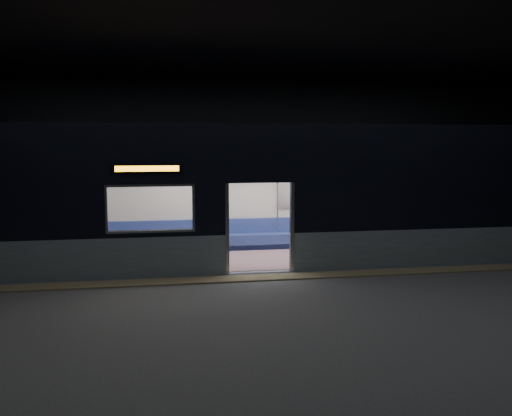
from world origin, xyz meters
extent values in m
cube|color=#47494C|center=(0.00, 0.00, -0.01)|extent=(24.00, 14.00, 0.01)
cube|color=black|center=(0.00, 0.00, 4.98)|extent=(24.00, 14.00, 0.04)
cube|color=black|center=(0.00, 6.98, 2.50)|extent=(24.00, 0.04, 5.00)
cube|color=black|center=(0.00, -6.98, 2.50)|extent=(24.00, 0.04, 5.00)
cube|color=#8C7F59|center=(0.00, 0.55, 0.01)|extent=(22.80, 0.50, 0.03)
cube|color=#86969F|center=(-4.85, 1.06, 0.45)|extent=(8.30, 0.12, 0.90)
cube|color=#86969F|center=(4.85, 1.06, 0.45)|extent=(8.30, 0.12, 0.90)
cube|color=black|center=(-4.85, 1.06, 2.05)|extent=(8.30, 0.12, 2.30)
cube|color=black|center=(4.85, 1.06, 2.05)|extent=(8.30, 0.12, 2.30)
cube|color=black|center=(0.00, 1.06, 2.62)|extent=(1.40, 0.12, 1.15)
cube|color=#B7BABC|center=(-0.74, 1.06, 1.02)|extent=(0.08, 0.14, 2.05)
cube|color=#B7BABC|center=(0.74, 1.06, 1.02)|extent=(0.08, 0.14, 2.05)
cube|color=black|center=(-2.45, 0.98, 2.39)|extent=(1.50, 0.04, 0.18)
cube|color=#FE9809|center=(-2.45, 0.97, 2.39)|extent=(1.34, 0.03, 0.12)
cube|color=silver|center=(0.00, 3.94, 1.60)|extent=(18.00, 0.12, 3.20)
cube|color=black|center=(0.00, 2.50, 3.28)|extent=(18.00, 3.00, 0.15)
cube|color=#7F5C5E|center=(0.00, 2.50, 0.02)|extent=(17.76, 2.76, 0.04)
cube|color=silver|center=(0.00, 2.50, 2.35)|extent=(17.76, 2.76, 0.10)
cube|color=navy|center=(0.00, 3.62, 0.24)|extent=(11.00, 0.48, 0.41)
cube|color=navy|center=(0.00, 3.81, 0.65)|extent=(11.00, 0.10, 0.40)
cube|color=#715255|center=(-3.30, 1.41, 0.24)|extent=(4.40, 0.48, 0.41)
cube|color=#715255|center=(3.30, 1.41, 0.24)|extent=(4.40, 0.48, 0.41)
cylinder|color=silver|center=(-0.95, 1.37, 1.17)|extent=(0.04, 0.04, 2.26)
cylinder|color=silver|center=(-0.95, 3.63, 1.17)|extent=(0.04, 0.04, 2.26)
cylinder|color=silver|center=(0.95, 1.37, 1.17)|extent=(0.04, 0.04, 2.26)
cylinder|color=silver|center=(0.95, 3.63, 1.17)|extent=(0.04, 0.04, 2.26)
cylinder|color=silver|center=(0.00, 3.58, 1.95)|extent=(11.00, 0.03, 0.03)
cube|color=black|center=(3.80, 3.41, 0.52)|extent=(0.16, 0.44, 0.15)
cube|color=black|center=(4.00, 3.41, 0.52)|extent=(0.16, 0.44, 0.15)
cylinder|color=black|center=(3.80, 3.21, 0.26)|extent=(0.10, 0.10, 0.43)
cylinder|color=black|center=(4.00, 3.21, 0.26)|extent=(0.10, 0.10, 0.43)
cube|color=pink|center=(3.90, 3.59, 0.54)|extent=(0.37, 0.20, 0.19)
cylinder|color=pink|center=(3.90, 3.62, 0.87)|extent=(0.39, 0.39, 0.48)
sphere|color=tan|center=(3.90, 3.60, 1.21)|extent=(0.19, 0.19, 0.19)
sphere|color=black|center=(3.90, 3.64, 1.25)|extent=(0.20, 0.20, 0.20)
cube|color=black|center=(3.89, 3.34, 0.66)|extent=(0.29, 0.28, 0.12)
cube|color=white|center=(1.60, 3.85, 1.51)|extent=(1.10, 0.03, 0.71)
camera|label=1|loc=(-2.09, -10.76, 2.99)|focal=38.00mm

